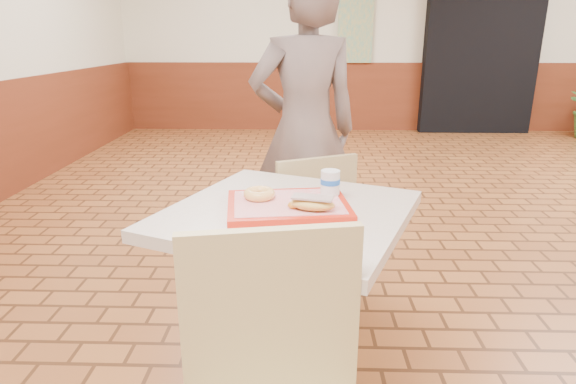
{
  "coord_description": "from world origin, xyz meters",
  "views": [
    {
      "loc": [
        -1.35,
        -2.37,
        1.37
      ],
      "look_at": [
        -1.4,
        -0.83,
        0.87
      ],
      "focal_mm": 30.0,
      "sensor_mm": 36.0,
      "label": 1
    }
  ],
  "objects_px": {
    "paper_cup": "(330,182)",
    "customer": "(305,131)",
    "serving_tray": "(288,205)",
    "ring_donut": "(259,194)",
    "long_john_donut": "(311,204)",
    "chair_main_back": "(307,228)",
    "main_table": "(288,278)"
  },
  "relations": [
    {
      "from": "main_table",
      "to": "long_john_donut",
      "type": "distance_m",
      "value": 0.33
    },
    {
      "from": "serving_tray",
      "to": "long_john_donut",
      "type": "xyz_separation_m",
      "value": [
        0.08,
        -0.08,
        0.03
      ]
    },
    {
      "from": "long_john_donut",
      "to": "customer",
      "type": "bearing_deg",
      "value": 90.86
    },
    {
      "from": "main_table",
      "to": "chair_main_back",
      "type": "relative_size",
      "value": 0.95
    },
    {
      "from": "main_table",
      "to": "paper_cup",
      "type": "xyz_separation_m",
      "value": [
        0.15,
        0.09,
        0.33
      ]
    },
    {
      "from": "ring_donut",
      "to": "chair_main_back",
      "type": "bearing_deg",
      "value": 74.27
    },
    {
      "from": "serving_tray",
      "to": "chair_main_back",
      "type": "bearing_deg",
      "value": 83.61
    },
    {
      "from": "customer",
      "to": "long_john_donut",
      "type": "height_order",
      "value": "customer"
    },
    {
      "from": "long_john_donut",
      "to": "paper_cup",
      "type": "relative_size",
      "value": 1.85
    },
    {
      "from": "chair_main_back",
      "to": "paper_cup",
      "type": "distance_m",
      "value": 0.69
    },
    {
      "from": "long_john_donut",
      "to": "paper_cup",
      "type": "height_order",
      "value": "paper_cup"
    },
    {
      "from": "main_table",
      "to": "serving_tray",
      "type": "distance_m",
      "value": 0.28
    },
    {
      "from": "chair_main_back",
      "to": "long_john_donut",
      "type": "relative_size",
      "value": 5.33
    },
    {
      "from": "customer",
      "to": "serving_tray",
      "type": "bearing_deg",
      "value": 72.47
    },
    {
      "from": "customer",
      "to": "ring_donut",
      "type": "height_order",
      "value": "customer"
    },
    {
      "from": "main_table",
      "to": "serving_tray",
      "type": "xyz_separation_m",
      "value": [
        0.0,
        0.0,
        0.28
      ]
    },
    {
      "from": "chair_main_back",
      "to": "long_john_donut",
      "type": "distance_m",
      "value": 0.82
    },
    {
      "from": "chair_main_back",
      "to": "serving_tray",
      "type": "height_order",
      "value": "chair_main_back"
    },
    {
      "from": "paper_cup",
      "to": "long_john_donut",
      "type": "bearing_deg",
      "value": -112.54
    },
    {
      "from": "paper_cup",
      "to": "customer",
      "type": "bearing_deg",
      "value": 94.71
    },
    {
      "from": "main_table",
      "to": "ring_donut",
      "type": "height_order",
      "value": "ring_donut"
    },
    {
      "from": "chair_main_back",
      "to": "customer",
      "type": "relative_size",
      "value": 0.5
    },
    {
      "from": "main_table",
      "to": "chair_main_back",
      "type": "distance_m",
      "value": 0.65
    },
    {
      "from": "long_john_donut",
      "to": "paper_cup",
      "type": "xyz_separation_m",
      "value": [
        0.07,
        0.17,
        0.02
      ]
    },
    {
      "from": "serving_tray",
      "to": "long_john_donut",
      "type": "distance_m",
      "value": 0.12
    },
    {
      "from": "chair_main_back",
      "to": "long_john_donut",
      "type": "height_order",
      "value": "long_john_donut"
    },
    {
      "from": "serving_tray",
      "to": "ring_donut",
      "type": "distance_m",
      "value": 0.11
    },
    {
      "from": "serving_tray",
      "to": "paper_cup",
      "type": "relative_size",
      "value": 4.7
    },
    {
      "from": "main_table",
      "to": "serving_tray",
      "type": "relative_size",
      "value": 1.99
    },
    {
      "from": "chair_main_back",
      "to": "long_john_donut",
      "type": "bearing_deg",
      "value": 65.83
    },
    {
      "from": "paper_cup",
      "to": "main_table",
      "type": "bearing_deg",
      "value": -149.08
    },
    {
      "from": "customer",
      "to": "paper_cup",
      "type": "bearing_deg",
      "value": 80.16
    }
  ]
}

